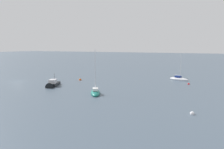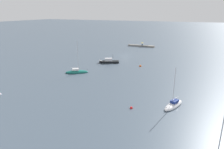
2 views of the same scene
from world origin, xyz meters
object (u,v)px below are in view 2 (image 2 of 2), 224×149
object	(u,v)px
sailboat_teal_near	(77,72)
person_seated_blue_left	(142,45)
motorboat_black_near	(107,62)
mooring_buoy_mid	(0,94)
mooring_buoy_far	(131,108)
mooring_buoy_near	(140,66)
umbrella_open_yellow	(142,43)
sailboat_white_outer	(173,105)

from	to	relation	value
sailboat_teal_near	person_seated_blue_left	bearing A→B (deg)	142.50
motorboat_black_near	mooring_buoy_mid	size ratio (longest dim) A/B	10.34
sailboat_teal_near	mooring_buoy_far	size ratio (longest dim) A/B	17.73
person_seated_blue_left	mooring_buoy_near	world-z (taller)	person_seated_blue_left
umbrella_open_yellow	mooring_buoy_mid	size ratio (longest dim) A/B	2.14
motorboat_black_near	mooring_buoy_mid	bearing A→B (deg)	139.02
person_seated_blue_left	sailboat_white_outer	size ratio (longest dim) A/B	0.10
mooring_buoy_near	mooring_buoy_far	xyz separation A→B (m)	(-6.10, 26.19, -0.03)
sailboat_white_outer	mooring_buoy_mid	xyz separation A→B (m)	(31.22, 8.43, -0.16)
mooring_buoy_mid	mooring_buoy_far	size ratio (longest dim) A/B	1.24
mooring_buoy_near	mooring_buoy_mid	bearing A→B (deg)	58.74
mooring_buoy_mid	motorboat_black_near	bearing A→B (deg)	-104.97
sailboat_teal_near	mooring_buoy_mid	world-z (taller)	sailboat_teal_near
mooring_buoy_near	sailboat_teal_near	bearing A→B (deg)	43.84
sailboat_white_outer	mooring_buoy_near	distance (m)	25.77
sailboat_teal_near	mooring_buoy_mid	xyz separation A→B (m)	(5.51, 18.23, -0.19)
sailboat_teal_near	sailboat_white_outer	xyz separation A→B (m)	(-25.72, 9.80, -0.03)
person_seated_blue_left	mooring_buoy_far	size ratio (longest dim) A/B	1.52
motorboat_black_near	mooring_buoy_mid	distance (m)	32.12
sailboat_teal_near	motorboat_black_near	bearing A→B (deg)	135.84
mooring_buoy_near	mooring_buoy_far	distance (m)	26.90
umbrella_open_yellow	sailboat_white_outer	xyz separation A→B (m)	(-21.20, 55.71, -1.56)
sailboat_teal_near	mooring_buoy_near	size ratio (longest dim) A/B	12.87
sailboat_teal_near	mooring_buoy_far	world-z (taller)	sailboat_teal_near
mooring_buoy_near	mooring_buoy_mid	size ratio (longest dim) A/B	1.11
motorboat_black_near	sailboat_white_outer	bearing A→B (deg)	-160.60
umbrella_open_yellow	motorboat_black_near	distance (m)	33.19
umbrella_open_yellow	sailboat_teal_near	bearing A→B (deg)	84.38
sailboat_teal_near	mooring_buoy_near	xyz separation A→B (m)	(-13.33, -12.80, -0.18)
umbrella_open_yellow	mooring_buoy_near	distance (m)	34.31
person_seated_blue_left	sailboat_teal_near	bearing A→B (deg)	83.93
person_seated_blue_left	mooring_buoy_far	bearing A→B (deg)	103.68
sailboat_teal_near	mooring_buoy_near	bearing A→B (deg)	101.97
mooring_buoy_mid	mooring_buoy_far	distance (m)	25.41
mooring_buoy_near	umbrella_open_yellow	bearing A→B (deg)	-75.10
person_seated_blue_left	sailboat_teal_near	distance (m)	46.11
person_seated_blue_left	sailboat_white_outer	distance (m)	59.58
person_seated_blue_left	mooring_buoy_mid	distance (m)	64.89
motorboat_black_near	mooring_buoy_far	distance (m)	31.03
motorboat_black_near	mooring_buoy_near	xyz separation A→B (m)	(-10.54, -0.00, -0.24)
sailboat_teal_near	mooring_buoy_near	distance (m)	18.49
motorboat_black_near	mooring_buoy_far	bearing A→B (deg)	-173.57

